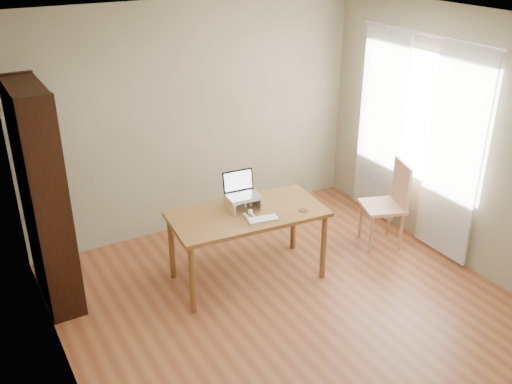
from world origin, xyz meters
name	(u,v)px	position (x,y,z in m)	size (l,w,h in m)	color
room	(314,192)	(0.03, 0.01, 1.30)	(4.04, 4.54, 2.64)	brown
bookshelf	(44,198)	(-1.83, 1.55, 1.05)	(0.30, 0.90, 2.10)	black
curtains	(414,139)	(1.92, 0.80, 1.17)	(0.03, 1.90, 2.25)	silver
desk	(247,220)	(-0.10, 0.91, 0.66)	(1.56, 0.88, 0.75)	brown
laptop_stand	(243,201)	(-0.10, 0.99, 0.83)	(0.32, 0.25, 0.13)	silver
laptop	(240,189)	(-0.10, 1.04, 0.94)	(0.33, 0.29, 0.22)	silver
keyboard	(263,219)	(-0.05, 0.69, 0.76)	(0.32, 0.18, 0.02)	silver
coaster	(303,210)	(0.38, 0.66, 0.75)	(0.09, 0.09, 0.01)	#552F1D
cat	(239,203)	(-0.13, 1.02, 0.81)	(0.23, 0.47, 0.14)	#453C36
chair	(388,200)	(1.60, 0.76, 0.52)	(0.55, 0.55, 0.97)	tan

